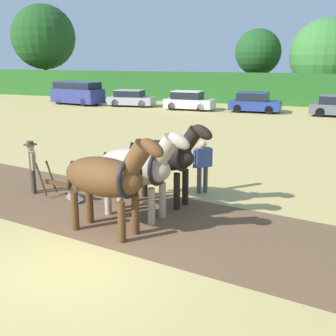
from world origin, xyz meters
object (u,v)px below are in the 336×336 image
object	(u,v)px
tree_center_left	(326,55)
draft_horse_lead_left	(107,177)
parked_car_center	(254,103)
farmer_beside_team	(203,163)
draft_horse_lead_right	(138,167)
plow	(64,189)
farmer_at_plow	(32,163)
draft_horse_trail_left	(163,156)
parked_car_center_left	(189,101)
tree_left	(258,52)
tree_far_left	(43,37)
parked_van	(77,93)
parked_car_left	(131,98)

from	to	relation	value
tree_center_left	draft_horse_lead_left	size ratio (longest dim) A/B	2.66
tree_center_left	parked_car_center	xyz separation A→B (m)	(-4.36, -8.76, -3.58)
farmer_beside_team	parked_car_center	size ratio (longest dim) A/B	0.42
tree_center_left	draft_horse_lead_left	bearing A→B (deg)	-94.21
draft_horse_lead_right	plow	world-z (taller)	draft_horse_lead_right
plow	farmer_at_plow	size ratio (longest dim) A/B	0.98
draft_horse_lead_right	draft_horse_trail_left	world-z (taller)	draft_horse_trail_left
tree_center_left	parked_car_center_left	bearing A→B (deg)	-135.39
draft_horse_lead_left	plow	distance (m)	3.07
draft_horse_lead_right	farmer_at_plow	bearing A→B (deg)	179.68
tree_left	farmer_beside_team	distance (m)	31.12
parked_car_center	farmer_beside_team	bearing A→B (deg)	-84.19
draft_horse_lead_left	plow	bearing A→B (deg)	154.90
draft_horse_trail_left	plow	size ratio (longest dim) A/B	1.78
draft_horse_lead_right	parked_car_center_left	world-z (taller)	draft_horse_lead_right
tree_far_left	parked_car_center_left	size ratio (longest dim) A/B	2.60
tree_far_left	tree_center_left	size ratio (longest dim) A/B	1.36
tree_center_left	plow	xyz separation A→B (m)	(-4.89, -31.75, -4.00)
parked_van	draft_horse_lead_right	bearing A→B (deg)	-43.11
tree_left	parked_car_center_left	xyz separation A→B (m)	(-3.20, -10.38, -3.88)
tree_left	plow	bearing A→B (deg)	-87.54
draft_horse_trail_left	parked_car_center	bearing A→B (deg)	103.10
parked_car_left	parked_car_center_left	size ratio (longest dim) A/B	1.04
draft_horse_lead_left	farmer_beside_team	world-z (taller)	draft_horse_lead_left
tree_left	parked_car_left	world-z (taller)	tree_left
plow	farmer_beside_team	world-z (taller)	farmer_beside_team
draft_horse_lead_left	draft_horse_trail_left	size ratio (longest dim) A/B	1.02
parked_van	parked_car_center_left	xyz separation A→B (m)	(10.67, 0.05, -0.32)
tree_left	parked_car_left	size ratio (longest dim) A/B	1.67
tree_left	parked_car_center_left	distance (m)	11.53
draft_horse_lead_left	draft_horse_lead_right	world-z (taller)	draft_horse_lead_left
parked_car_left	parked_car_center	world-z (taller)	parked_car_center
plow	farmer_at_plow	bearing A→B (deg)	179.04
parked_van	plow	bearing A→B (deg)	-46.97
tree_far_left	farmer_beside_team	xyz separation A→B (m)	(30.30, -30.20, -5.56)
farmer_at_plow	farmer_beside_team	world-z (taller)	farmer_beside_team
tree_center_left	farmer_beside_team	world-z (taller)	tree_center_left
tree_left	tree_center_left	size ratio (longest dim) A/B	0.91
farmer_beside_team	parked_car_center	xyz separation A→B (m)	(-2.91, 20.76, -0.20)
tree_far_left	draft_horse_lead_right	bearing A→B (deg)	-48.05
plow	tree_left	bearing A→B (deg)	99.83
draft_horse_lead_left	parked_car_center_left	bearing A→B (deg)	113.77
tree_far_left	farmer_at_plow	xyz separation A→B (m)	(25.58, -32.25, -5.57)
draft_horse_lead_left	draft_horse_lead_right	distance (m)	1.22
tree_far_left	tree_left	xyz separation A→B (m)	(25.46, 0.32, -1.89)
draft_horse_trail_left	plow	world-z (taller)	draft_horse_trail_left
tree_left	plow	distance (m)	33.07
parked_car_left	tree_far_left	bearing A→B (deg)	142.06
tree_center_left	draft_horse_trail_left	size ratio (longest dim) A/B	2.70
tree_left	parked_car_left	xyz separation A→B (m)	(-8.72, -9.88, -3.92)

